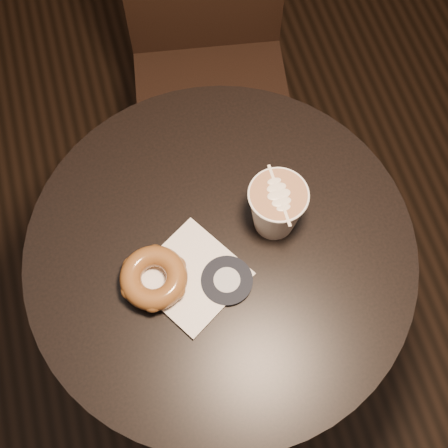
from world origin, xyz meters
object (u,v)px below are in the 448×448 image
object	(u,v)px
doughnut	(154,278)
latte_cup	(276,209)
cafe_table	(221,284)
pastry_bag	(192,277)
chair	(209,45)

from	to	relation	value
doughnut	latte_cup	world-z (taller)	latte_cup
cafe_table	pastry_bag	distance (m)	0.22
pastry_bag	doughnut	size ratio (longest dim) A/B	1.35
chair	pastry_bag	world-z (taller)	chair
chair	pastry_bag	size ratio (longest dim) A/B	6.26
pastry_bag	latte_cup	bearing A→B (deg)	-11.47
chair	doughnut	distance (m)	0.72
cafe_table	latte_cup	distance (m)	0.28
cafe_table	chair	distance (m)	0.62
latte_cup	pastry_bag	bearing A→B (deg)	-159.72
pastry_bag	doughnut	bearing A→B (deg)	141.32
cafe_table	latte_cup	bearing A→B (deg)	12.90
chair	doughnut	xyz separation A→B (m)	(-0.26, -0.63, 0.23)
chair	latte_cup	size ratio (longest dim) A/B	8.61
chair	doughnut	bearing A→B (deg)	-103.18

